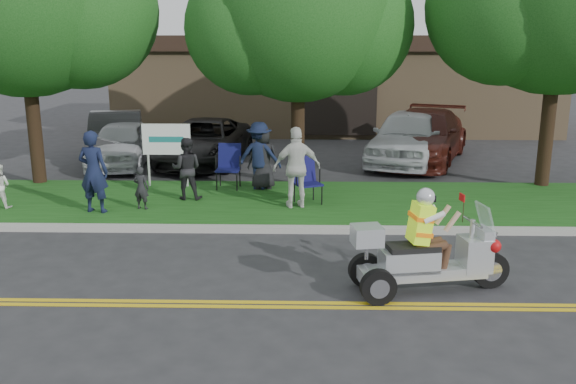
{
  "coord_description": "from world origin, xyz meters",
  "views": [
    {
      "loc": [
        0.63,
        -8.93,
        3.88
      ],
      "look_at": [
        0.36,
        2.0,
        1.12
      ],
      "focal_mm": 38.0,
      "sensor_mm": 36.0,
      "label": 1
    }
  ],
  "objects_px": {
    "parked_car_right": "(423,136)",
    "trike_scooter": "(424,256)",
    "parked_car_mid": "(204,142)",
    "lawn_chair_b": "(306,177)",
    "lawn_chair_a": "(229,163)",
    "parked_car_far_right": "(409,137)",
    "spectator_adult_right": "(297,168)",
    "spectator_adult_left": "(93,172)",
    "spectator_adult_mid": "(187,169)",
    "parked_car_left": "(116,136)",
    "parked_car_far_left": "(122,144)"
  },
  "relations": [
    {
      "from": "parked_car_left",
      "to": "parked_car_right",
      "type": "distance_m",
      "value": 10.0
    },
    {
      "from": "lawn_chair_b",
      "to": "spectator_adult_right",
      "type": "distance_m",
      "value": 0.58
    },
    {
      "from": "parked_car_far_left",
      "to": "parked_car_mid",
      "type": "xyz_separation_m",
      "value": [
        2.5,
        0.45,
        -0.0
      ]
    },
    {
      "from": "lawn_chair_b",
      "to": "parked_car_far_right",
      "type": "height_order",
      "value": "parked_car_far_right"
    },
    {
      "from": "parked_car_mid",
      "to": "lawn_chair_a",
      "type": "bearing_deg",
      "value": -64.96
    },
    {
      "from": "parked_car_right",
      "to": "trike_scooter",
      "type": "bearing_deg",
      "value": -78.95
    },
    {
      "from": "parked_car_far_left",
      "to": "spectator_adult_mid",
      "type": "bearing_deg",
      "value": -61.78
    },
    {
      "from": "spectator_adult_left",
      "to": "spectator_adult_right",
      "type": "xyz_separation_m",
      "value": [
        4.49,
        0.51,
        0.01
      ]
    },
    {
      "from": "spectator_adult_left",
      "to": "parked_car_far_left",
      "type": "relative_size",
      "value": 0.45
    },
    {
      "from": "parked_car_mid",
      "to": "parked_car_right",
      "type": "bearing_deg",
      "value": 10.65
    },
    {
      "from": "lawn_chair_a",
      "to": "spectator_adult_right",
      "type": "height_order",
      "value": "spectator_adult_right"
    },
    {
      "from": "spectator_adult_mid",
      "to": "parked_car_left",
      "type": "relative_size",
      "value": 0.32
    },
    {
      "from": "spectator_adult_left",
      "to": "spectator_adult_mid",
      "type": "relative_size",
      "value": 1.23
    },
    {
      "from": "lawn_chair_a",
      "to": "spectator_adult_left",
      "type": "distance_m",
      "value": 3.63
    },
    {
      "from": "lawn_chair_b",
      "to": "spectator_adult_left",
      "type": "xyz_separation_m",
      "value": [
        -4.7,
        -0.94,
        0.31
      ]
    },
    {
      "from": "lawn_chair_a",
      "to": "parked_car_far_left",
      "type": "height_order",
      "value": "parked_car_far_left"
    },
    {
      "from": "lawn_chair_b",
      "to": "parked_car_right",
      "type": "relative_size",
      "value": 0.19
    },
    {
      "from": "lawn_chair_b",
      "to": "spectator_adult_right",
      "type": "height_order",
      "value": "spectator_adult_right"
    },
    {
      "from": "parked_car_left",
      "to": "parked_car_far_right",
      "type": "bearing_deg",
      "value": -17.27
    },
    {
      "from": "parked_car_left",
      "to": "parked_car_mid",
      "type": "height_order",
      "value": "parked_car_left"
    },
    {
      "from": "spectator_adult_mid",
      "to": "parked_car_far_right",
      "type": "relative_size",
      "value": 0.29
    },
    {
      "from": "parked_car_right",
      "to": "parked_car_far_right",
      "type": "bearing_deg",
      "value": -121.8
    },
    {
      "from": "spectator_adult_right",
      "to": "parked_car_left",
      "type": "distance_m",
      "value": 8.6
    },
    {
      "from": "spectator_adult_right",
      "to": "lawn_chair_a",
      "type": "bearing_deg",
      "value": -58.7
    },
    {
      "from": "lawn_chair_a",
      "to": "parked_car_left",
      "type": "relative_size",
      "value": 0.24
    },
    {
      "from": "trike_scooter",
      "to": "parked_car_mid",
      "type": "height_order",
      "value": "trike_scooter"
    },
    {
      "from": "spectator_adult_mid",
      "to": "parked_car_right",
      "type": "relative_size",
      "value": 0.27
    },
    {
      "from": "lawn_chair_b",
      "to": "spectator_adult_mid",
      "type": "xyz_separation_m",
      "value": [
        -2.86,
        0.25,
        0.14
      ]
    },
    {
      "from": "spectator_adult_right",
      "to": "parked_car_far_right",
      "type": "distance_m",
      "value": 6.65
    },
    {
      "from": "spectator_adult_mid",
      "to": "parked_car_mid",
      "type": "relative_size",
      "value": 0.3
    },
    {
      "from": "lawn_chair_a",
      "to": "parked_car_right",
      "type": "relative_size",
      "value": 0.2
    },
    {
      "from": "lawn_chair_b",
      "to": "lawn_chair_a",
      "type": "bearing_deg",
      "value": 119.18
    },
    {
      "from": "lawn_chair_b",
      "to": "parked_car_mid",
      "type": "distance_m",
      "value": 5.99
    },
    {
      "from": "parked_car_far_left",
      "to": "parked_car_left",
      "type": "relative_size",
      "value": 0.88
    },
    {
      "from": "spectator_adult_left",
      "to": "spectator_adult_mid",
      "type": "bearing_deg",
      "value": -137.14
    },
    {
      "from": "lawn_chair_b",
      "to": "parked_car_right",
      "type": "xyz_separation_m",
      "value": [
        3.79,
        5.59,
        0.1
      ]
    },
    {
      "from": "parked_car_far_right",
      "to": "lawn_chair_b",
      "type": "bearing_deg",
      "value": -102.13
    },
    {
      "from": "trike_scooter",
      "to": "lawn_chair_a",
      "type": "xyz_separation_m",
      "value": [
        -3.82,
        6.45,
        0.16
      ]
    },
    {
      "from": "parked_car_far_left",
      "to": "parked_car_mid",
      "type": "relative_size",
      "value": 0.82
    },
    {
      "from": "lawn_chair_a",
      "to": "spectator_adult_left",
      "type": "bearing_deg",
      "value": -135.05
    },
    {
      "from": "lawn_chair_a",
      "to": "parked_car_far_right",
      "type": "bearing_deg",
      "value": 38.9
    },
    {
      "from": "spectator_adult_mid",
      "to": "parked_car_left",
      "type": "bearing_deg",
      "value": -56.85
    },
    {
      "from": "lawn_chair_a",
      "to": "spectator_adult_right",
      "type": "distance_m",
      "value": 2.61
    },
    {
      "from": "lawn_chair_a",
      "to": "parked_car_right",
      "type": "bearing_deg",
      "value": 39.01
    },
    {
      "from": "parked_car_right",
      "to": "parked_car_left",
      "type": "bearing_deg",
      "value": -159.21
    },
    {
      "from": "trike_scooter",
      "to": "parked_car_far_left",
      "type": "xyz_separation_m",
      "value": [
        -7.54,
        9.59,
        0.11
      ]
    },
    {
      "from": "parked_car_mid",
      "to": "trike_scooter",
      "type": "bearing_deg",
      "value": -57.11
    },
    {
      "from": "parked_car_far_left",
      "to": "parked_car_left",
      "type": "distance_m",
      "value": 1.23
    },
    {
      "from": "parked_car_mid",
      "to": "parked_car_right",
      "type": "xyz_separation_m",
      "value": [
        7.0,
        0.54,
        0.12
      ]
    },
    {
      "from": "trike_scooter",
      "to": "parked_car_right",
      "type": "bearing_deg",
      "value": 69.4
    }
  ]
}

